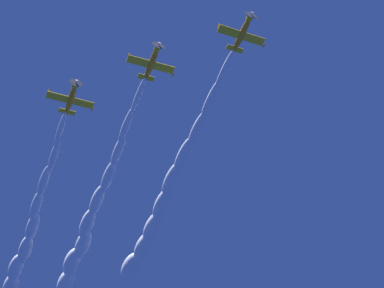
% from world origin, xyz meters
% --- Properties ---
extents(airplane_lead, '(7.86, 8.75, 2.74)m').
position_xyz_m(airplane_lead, '(-2.09, 3.37, 92.08)').
color(airplane_lead, orange).
extents(airplane_left_wingman, '(7.86, 8.72, 2.79)m').
position_xyz_m(airplane_left_wingman, '(8.15, 16.54, 92.08)').
color(airplane_left_wingman, orange).
extents(airplane_right_wingman, '(7.86, 8.77, 2.82)m').
position_xyz_m(airplane_right_wingman, '(19.39, 28.55, 91.40)').
color(airplane_right_wingman, orange).
extents(smoke_trail_lead, '(61.91, 5.76, 3.84)m').
position_xyz_m(smoke_trail_lead, '(42.79, 5.69, 92.21)').
color(smoke_trail_lead, white).
extents(smoke_trail_left_wingman, '(62.32, 5.56, 3.92)m').
position_xyz_m(smoke_trail_left_wingman, '(52.90, 18.93, 92.34)').
color(smoke_trail_left_wingman, white).
extents(smoke_trail_right_wingman, '(61.86, 5.78, 3.84)m').
position_xyz_m(smoke_trail_right_wingman, '(64.14, 30.97, 91.59)').
color(smoke_trail_right_wingman, white).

